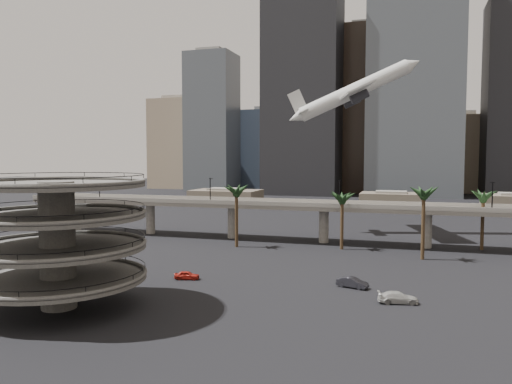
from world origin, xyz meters
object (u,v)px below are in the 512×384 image
(car_a, at_px, (187,275))
(car_c, at_px, (398,298))
(car_b, at_px, (352,283))
(airborne_jet, at_px, (354,92))
(parking_ramp, at_px, (57,232))
(overpass, at_px, (277,209))

(car_a, distance_m, car_c, 32.39)
(car_a, xyz_separation_m, car_c, (32.21, -3.39, 0.09))
(car_b, xyz_separation_m, car_c, (6.67, -6.16, -0.01))
(car_a, height_order, car_b, car_b)
(airborne_jet, bearing_deg, parking_ramp, -125.49)
(airborne_jet, distance_m, car_b, 66.51)
(car_a, bearing_deg, car_c, -109.97)
(parking_ramp, bearing_deg, car_b, 31.56)
(car_a, relative_size, car_c, 0.75)
(car_c, bearing_deg, parking_ramp, 97.59)
(airborne_jet, relative_size, car_a, 8.66)
(parking_ramp, bearing_deg, overpass, 77.57)
(car_b, height_order, car_c, car_b)
(airborne_jet, height_order, car_a, airborne_jet)
(airborne_jet, xyz_separation_m, car_c, (13.23, -62.26, -35.14))
(car_a, bearing_deg, car_b, -97.77)
(airborne_jet, xyz_separation_m, car_a, (-18.99, -58.87, -35.23))
(overpass, xyz_separation_m, car_b, (21.72, -37.67, -6.57))
(overpass, xyz_separation_m, airborne_jet, (15.16, 18.42, 28.56))
(car_a, xyz_separation_m, car_b, (25.54, 2.77, 0.10))
(car_b, bearing_deg, car_a, 113.05)
(car_c, bearing_deg, car_b, 34.73)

